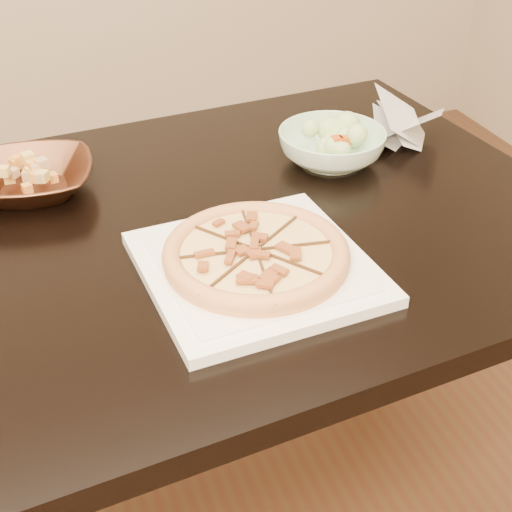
# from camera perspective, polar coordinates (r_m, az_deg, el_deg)

# --- Properties ---
(dining_table) EXTENTS (1.42, 0.98, 0.75)m
(dining_table) POSITION_cam_1_polar(r_m,az_deg,el_deg) (1.19, -6.74, -2.29)
(dining_table) COLOR black
(dining_table) RESTS_ON floor
(plate) EXTENTS (0.33, 0.33, 0.02)m
(plate) POSITION_cam_1_polar(r_m,az_deg,el_deg) (1.02, -0.00, -0.91)
(plate) COLOR white
(plate) RESTS_ON dining_table
(pizza) EXTENTS (0.27, 0.27, 0.03)m
(pizza) POSITION_cam_1_polar(r_m,az_deg,el_deg) (1.01, -0.00, 0.18)
(pizza) COLOR #E19655
(pizza) RESTS_ON plate
(bronze_bowl) EXTENTS (0.24, 0.24, 0.05)m
(bronze_bowl) POSITION_cam_1_polar(r_m,az_deg,el_deg) (1.27, -17.52, 5.88)
(bronze_bowl) COLOR #57311F
(bronze_bowl) RESTS_ON dining_table
(mixed_dish) EXTENTS (0.10, 0.11, 0.03)m
(mixed_dish) POSITION_cam_1_polar(r_m,az_deg,el_deg) (1.26, -17.87, 7.45)
(mixed_dish) COLOR tan
(mixed_dish) RESTS_ON bronze_bowl
(salad_bowl) EXTENTS (0.25, 0.25, 0.06)m
(salad_bowl) POSITION_cam_1_polar(r_m,az_deg,el_deg) (1.33, 6.07, 8.68)
(salad_bowl) COLOR silver
(salad_bowl) RESTS_ON dining_table
(salad) EXTENTS (0.11, 0.10, 0.04)m
(salad) POSITION_cam_1_polar(r_m,az_deg,el_deg) (1.30, 6.20, 10.59)
(salad) COLOR #C9E08C
(salad) RESTS_ON salad_bowl
(cling_film) EXTENTS (0.21, 0.19, 0.05)m
(cling_film) POSITION_cam_1_polar(r_m,az_deg,el_deg) (1.44, 11.97, 9.95)
(cling_film) COLOR silver
(cling_film) RESTS_ON dining_table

